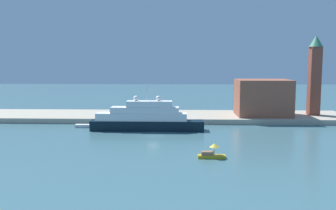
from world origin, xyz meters
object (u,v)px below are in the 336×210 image
at_px(small_motorboat, 211,153).
at_px(work_barge, 84,126).
at_px(large_yacht, 146,119).
at_px(mooring_bollard, 149,117).
at_px(harbor_building, 263,98).
at_px(bell_tower, 315,72).
at_px(person_figure, 128,115).
at_px(parked_car, 115,114).

height_order(small_motorboat, work_barge, small_motorboat).
distance_m(large_yacht, mooring_bollard, 10.07).
height_order(harbor_building, bell_tower, bell_tower).
xyz_separation_m(small_motorboat, work_barge, (-30.71, 30.21, -0.54)).
relative_size(bell_tower, person_figure, 13.32).
bearing_deg(work_barge, small_motorboat, -44.53).
relative_size(work_barge, harbor_building, 0.30).
distance_m(work_barge, parked_car, 12.39).
distance_m(small_motorboat, work_barge, 43.08).
bearing_deg(harbor_building, bell_tower, 5.90).
bearing_deg(harbor_building, small_motorboat, -112.56).
height_order(large_yacht, mooring_bollard, large_yacht).
bearing_deg(mooring_bollard, work_barge, -158.73).
bearing_deg(mooring_bollard, small_motorboat, -68.88).
bearing_deg(bell_tower, person_figure, -172.12).
distance_m(bell_tower, parked_car, 59.28).
height_order(parked_car, mooring_bollard, parked_car).
bearing_deg(large_yacht, mooring_bollard, 89.39).
distance_m(bell_tower, mooring_bollard, 49.79).
bearing_deg(parked_car, person_figure, -32.28).
relative_size(work_barge, person_figure, 2.62).
distance_m(work_barge, bell_tower, 67.22).
distance_m(harbor_building, parked_car, 43.16).
relative_size(work_barge, bell_tower, 0.20).
bearing_deg(mooring_bollard, harbor_building, 12.67).
distance_m(work_barge, harbor_building, 51.23).
relative_size(person_figure, mooring_bollard, 2.04).
height_order(large_yacht, small_motorboat, large_yacht).
height_order(work_barge, bell_tower, bell_tower).
distance_m(large_yacht, harbor_building, 37.01).
distance_m(small_motorboat, harbor_building, 47.92).
relative_size(harbor_building, person_figure, 8.72).
bearing_deg(small_motorboat, bell_tower, 53.76).
relative_size(large_yacht, small_motorboat, 5.74).
xyz_separation_m(large_yacht, parked_car, (-10.29, 14.19, -0.87)).
bearing_deg(mooring_bollard, person_figure, 166.68).
bearing_deg(work_barge, parked_car, 59.92).
bearing_deg(harbor_building, work_barge, -164.33).
xyz_separation_m(large_yacht, person_figure, (-5.95, 11.45, -0.67)).
bearing_deg(bell_tower, small_motorboat, -126.24).
bearing_deg(parked_car, large_yacht, -54.05).
bearing_deg(bell_tower, large_yacht, -158.39).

